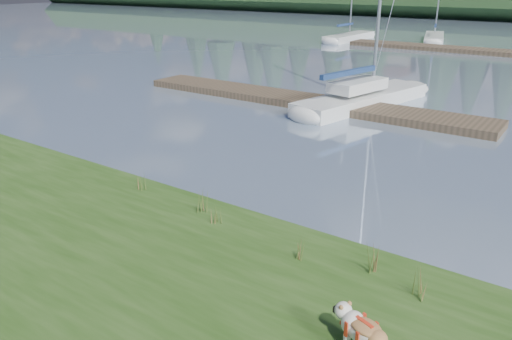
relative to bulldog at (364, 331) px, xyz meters
The scene contains 14 objects.
ground 34.55m from the bulldog, 97.54° to the left, with size 200.00×200.00×0.00m, color #8194AD.
bank 4.89m from the bulldog, 158.87° to the right, with size 60.00×9.00×0.35m, color #32531D.
bulldog is the anchor object (origin of this frame).
sailboat_main 16.15m from the bulldog, 112.21° to the left, with size 3.42×8.51×12.07m.
dock_near 15.77m from the bulldog, 122.79° to the left, with size 16.00×2.00×0.30m, color #4C3D2C.
sailboat_bg_0 40.55m from the bulldog, 114.71° to the left, with size 1.79×7.93×11.44m.
sailboat_bg_1 41.83m from the bulldog, 105.09° to the left, with size 3.41×7.61×11.23m.
weed_0 5.04m from the bulldog, 155.86° to the left, with size 0.17×0.14×0.57m.
weed_1 4.43m from the bulldog, 155.19° to the left, with size 0.17×0.14×0.45m.
weed_2 2.04m from the bulldog, 109.28° to the left, with size 0.17×0.14×0.64m.
weed_3 6.97m from the bulldog, 161.61° to the left, with size 0.17×0.14×0.46m.
weed_4 2.48m from the bulldog, 140.58° to the left, with size 0.17×0.14×0.50m.
weed_5 1.71m from the bulldog, 81.82° to the left, with size 0.17×0.14×0.61m.
mud_lip 5.29m from the bulldog, 149.73° to the left, with size 60.00×0.50×0.14m, color #33281C.
Camera 1 is at (6.45, -9.49, 5.06)m, focal length 35.00 mm.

